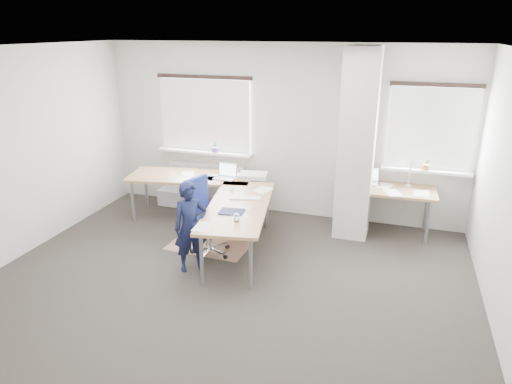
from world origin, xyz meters
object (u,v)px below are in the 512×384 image
(desk_main, at_px, (216,191))
(desk_side, at_px, (388,191))
(person, at_px, (191,227))
(task_chair, at_px, (208,233))

(desk_main, height_order, desk_side, desk_side)
(desk_main, xyz_separation_m, person, (0.11, -1.12, -0.09))
(desk_main, distance_m, desk_side, 2.59)
(desk_main, distance_m, task_chair, 0.77)
(desk_side, height_order, task_chair, desk_side)
(desk_side, height_order, person, desk_side)
(person, bearing_deg, task_chair, 47.93)
(desk_side, bearing_deg, person, -141.48)
(desk_main, height_order, task_chair, task_chair)
(task_chair, xyz_separation_m, person, (-0.03, -0.47, 0.30))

